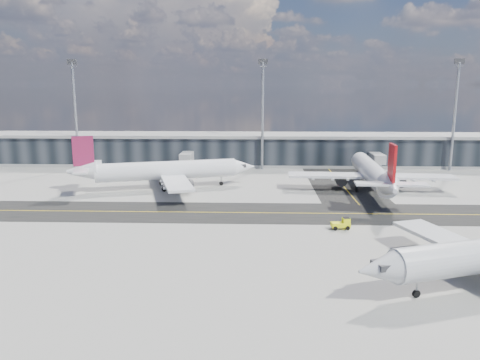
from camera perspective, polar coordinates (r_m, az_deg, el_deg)
The scene contains 8 objects.
ground at distance 79.55m, azimuth 3.12°, elevation -4.80°, with size 300.00×300.00×0.00m, color gray.
taxiway_lanes at distance 90.06m, azimuth 5.48°, elevation -2.87°, with size 180.00×63.00×0.03m.
terminal_concourse at distance 132.53m, azimuth 2.70°, elevation 3.62°, with size 152.00×19.80×8.80m.
floodlight_masts at distance 124.51m, azimuth 2.77°, elevation 8.43°, with size 102.50×0.70×28.90m.
airliner_af at distance 103.13m, azimuth -9.23°, elevation 1.12°, with size 39.78×34.27×11.98m.
airliner_redtail at distance 102.57m, azimuth 15.82°, elevation 0.83°, with size 35.41×41.55×12.31m.
baggage_tug at distance 75.62m, azimuth 12.36°, elevation -5.20°, with size 3.05×1.76×1.83m.
service_van at distance 125.69m, azimuth 15.35°, elevation 1.22°, with size 2.35×5.09×1.41m, color white.
Camera 1 is at (-1.72, -76.32, 22.38)m, focal length 35.00 mm.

